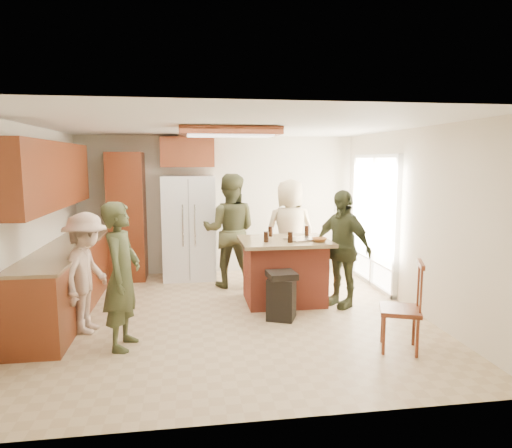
{
  "coord_description": "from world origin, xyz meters",
  "views": [
    {
      "loc": [
        -0.56,
        -5.84,
        2.07
      ],
      "look_at": [
        0.41,
        0.61,
        1.15
      ],
      "focal_mm": 32.0,
      "sensor_mm": 36.0,
      "label": 1
    }
  ],
  "objects": [
    {
      "name": "person_side_right",
      "position": [
        1.58,
        0.24,
        0.83
      ],
      "size": [
        0.94,
        1.09,
        1.66
      ],
      "primitive_type": "imported",
      "rotation": [
        0.0,
        0.0,
        -1.01
      ],
      "color": "#353A21",
      "rests_on": "ground"
    },
    {
      "name": "person_behind_right",
      "position": [
        1.11,
        1.48,
        0.88
      ],
      "size": [
        0.89,
        0.6,
        1.76
      ],
      "primitive_type": "imported",
      "rotation": [
        0.0,
        0.0,
        3.19
      ],
      "color": "tan",
      "rests_on": "ground"
    },
    {
      "name": "person_behind_left",
      "position": [
        0.11,
        1.48,
        0.93
      ],
      "size": [
        0.99,
        0.72,
        1.85
      ],
      "primitive_type": "imported",
      "rotation": [
        0.0,
        0.0,
        2.95
      ],
      "color": "#404126",
      "rests_on": "ground"
    },
    {
      "name": "island_items",
      "position": [
        1.03,
        0.44,
        0.97
      ],
      "size": [
        0.9,
        0.71,
        0.15
      ],
      "color": "silver",
      "rests_on": "kitchen_island"
    },
    {
      "name": "refrigerator",
      "position": [
        -0.55,
        2.12,
        0.9
      ],
      "size": [
        0.9,
        0.76,
        1.8
      ],
      "color": "white",
      "rests_on": "ground"
    },
    {
      "name": "kitchen_island",
      "position": [
        0.81,
        0.51,
        0.47
      ],
      "size": [
        1.28,
        1.03,
        0.93
      ],
      "color": "#9D3B28",
      "rests_on": "ground"
    },
    {
      "name": "person_front_left",
      "position": [
        -1.29,
        -0.82,
        0.81
      ],
      "size": [
        0.54,
        0.66,
        1.63
      ],
      "primitive_type": "imported",
      "rotation": [
        0.0,
        0.0,
        1.38
      ],
      "color": "#3D4227",
      "rests_on": "ground"
    },
    {
      "name": "person_counter",
      "position": [
        -1.78,
        -0.28,
        0.73
      ],
      "size": [
        0.62,
        1.01,
        1.46
      ],
      "primitive_type": "imported",
      "rotation": [
        0.0,
        0.0,
        1.37
      ],
      "color": "tan",
      "rests_on": "ground"
    },
    {
      "name": "spindle_chair",
      "position": [
        1.72,
        -1.36,
        0.45
      ],
      "size": [
        0.54,
        0.54,
        0.99
      ],
      "color": "maroon",
      "rests_on": "ground"
    },
    {
      "name": "back_wall_units",
      "position": [
        -1.33,
        2.2,
        1.38
      ],
      "size": [
        1.8,
        0.6,
        2.45
      ],
      "color": "maroon",
      "rests_on": "ground"
    },
    {
      "name": "trash_bin",
      "position": [
        0.63,
        -0.2,
        0.32
      ],
      "size": [
        0.45,
        0.45,
        0.63
      ],
      "color": "black",
      "rests_on": "ground"
    },
    {
      "name": "left_cabinetry",
      "position": [
        -2.24,
        0.4,
        0.96
      ],
      "size": [
        0.64,
        3.0,
        2.3
      ],
      "color": "maroon",
      "rests_on": "ground"
    },
    {
      "name": "room_shell",
      "position": [
        4.37,
        1.64,
        0.87
      ],
      "size": [
        8.0,
        5.2,
        5.0
      ],
      "color": "tan",
      "rests_on": "ground"
    }
  ]
}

